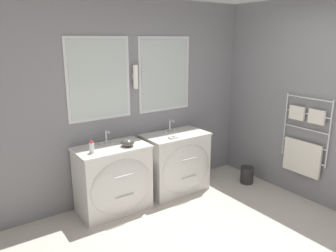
% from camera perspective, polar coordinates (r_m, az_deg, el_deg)
% --- Properties ---
extents(wall_back, '(4.90, 0.15, 2.60)m').
position_cam_1_polar(wall_back, '(4.42, -4.72, 4.76)').
color(wall_back, slate).
rests_on(wall_back, ground_plane).
extents(wall_right, '(0.13, 4.18, 2.60)m').
position_cam_1_polar(wall_right, '(4.71, 21.31, 4.10)').
color(wall_right, slate).
rests_on(wall_right, ground_plane).
extents(vanity_left, '(0.89, 0.58, 0.83)m').
position_cam_1_polar(vanity_left, '(4.13, -9.38, -9.10)').
color(vanity_left, silver).
rests_on(vanity_left, ground_plane).
extents(vanity_right, '(0.89, 0.58, 0.83)m').
position_cam_1_polar(vanity_right, '(4.59, 1.55, -6.41)').
color(vanity_right, silver).
rests_on(vanity_right, ground_plane).
extents(faucet_left, '(0.17, 0.11, 0.18)m').
position_cam_1_polar(faucet_left, '(4.10, -10.65, -1.97)').
color(faucet_left, silver).
rests_on(faucet_left, vanity_left).
extents(faucet_right, '(0.17, 0.11, 0.18)m').
position_cam_1_polar(faucet_right, '(4.55, 0.40, 0.01)').
color(faucet_right, silver).
rests_on(faucet_right, vanity_right).
extents(toiletry_bottle, '(0.06, 0.06, 0.14)m').
position_cam_1_polar(toiletry_bottle, '(3.81, -13.14, -3.69)').
color(toiletry_bottle, silver).
rests_on(toiletry_bottle, vanity_left).
extents(amenity_bowl, '(0.16, 0.16, 0.10)m').
position_cam_1_polar(amenity_bowl, '(3.98, -7.05, -2.88)').
color(amenity_bowl, '#4C4742').
rests_on(amenity_bowl, vanity_left).
extents(soap_dish, '(0.11, 0.08, 0.04)m').
position_cam_1_polar(soap_dish, '(4.28, 0.92, -1.94)').
color(soap_dish, white).
rests_on(soap_dish, vanity_right).
extents(waste_bin, '(0.20, 0.20, 0.25)m').
position_cam_1_polar(waste_bin, '(5.08, 13.57, -8.21)').
color(waste_bin, '#282626').
rests_on(waste_bin, ground_plane).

